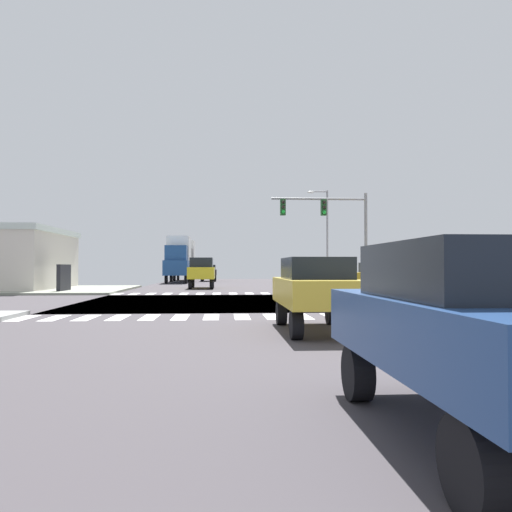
{
  "coord_description": "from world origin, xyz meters",
  "views": [
    {
      "loc": [
        -0.38,
        -23.95,
        1.64
      ],
      "look_at": [
        1.96,
        11.7,
        2.41
      ],
      "focal_mm": 35.58,
      "sensor_mm": 36.0,
      "label": 1
    }
  ],
  "objects_px": {
    "box_truck_crossing_1": "(185,259)",
    "box_truck_leading_2": "(178,258)",
    "sedan_outer_4": "(209,271)",
    "sedan_middle_3": "(472,322)",
    "sedan_inner_5": "(316,287)",
    "suv_farside_1": "(474,273)",
    "street_lamp": "(324,229)",
    "suv_trailing_2": "(202,270)",
    "traffic_signal_mast": "(329,219)",
    "sedan_nearside_1": "(382,276)"
  },
  "relations": [
    {
      "from": "box_truck_leading_2",
      "to": "sedan_inner_5",
      "type": "xyz_separation_m",
      "value": [
        7.0,
        -40.28,
        -1.45
      ]
    },
    {
      "from": "street_lamp",
      "to": "sedan_inner_5",
      "type": "relative_size",
      "value": 1.87
    },
    {
      "from": "sedan_nearside_1",
      "to": "traffic_signal_mast",
      "type": "bearing_deg",
      "value": -153.87
    },
    {
      "from": "street_lamp",
      "to": "sedan_inner_5",
      "type": "bearing_deg",
      "value": -101.88
    },
    {
      "from": "street_lamp",
      "to": "sedan_nearside_1",
      "type": "bearing_deg",
      "value": -88.77
    },
    {
      "from": "traffic_signal_mast",
      "to": "sedan_middle_3",
      "type": "xyz_separation_m",
      "value": [
        -4.34,
        -26.96,
        -3.56
      ]
    },
    {
      "from": "street_lamp",
      "to": "suv_trailing_2",
      "type": "xyz_separation_m",
      "value": [
        -10.1,
        -2.57,
        -3.42
      ]
    },
    {
      "from": "traffic_signal_mast",
      "to": "sedan_inner_5",
      "type": "distance_m",
      "value": 19.64
    },
    {
      "from": "box_truck_crossing_1",
      "to": "sedan_middle_3",
      "type": "bearing_deg",
      "value": 97.01
    },
    {
      "from": "box_truck_crossing_1",
      "to": "sedan_outer_4",
      "type": "bearing_deg",
      "value": 133.7
    },
    {
      "from": "sedan_outer_4",
      "to": "traffic_signal_mast",
      "type": "bearing_deg",
      "value": 107.29
    },
    {
      "from": "sedan_nearside_1",
      "to": "sedan_outer_4",
      "type": "distance_m",
      "value": 32.7
    },
    {
      "from": "traffic_signal_mast",
      "to": "sedan_inner_5",
      "type": "bearing_deg",
      "value": -102.99
    },
    {
      "from": "suv_trailing_2",
      "to": "sedan_outer_4",
      "type": "bearing_deg",
      "value": -90.0
    },
    {
      "from": "box_truck_crossing_1",
      "to": "sedan_inner_5",
      "type": "relative_size",
      "value": 1.67
    },
    {
      "from": "street_lamp",
      "to": "sedan_middle_3",
      "type": "relative_size",
      "value": 1.87
    },
    {
      "from": "sedan_nearside_1",
      "to": "suv_farside_1",
      "type": "bearing_deg",
      "value": 13.24
    },
    {
      "from": "traffic_signal_mast",
      "to": "sedan_outer_4",
      "type": "relative_size",
      "value": 1.48
    },
    {
      "from": "suv_trailing_2",
      "to": "sedan_inner_5",
      "type": "distance_m",
      "value": 26.71
    },
    {
      "from": "suv_farside_1",
      "to": "box_truck_leading_2",
      "type": "bearing_deg",
      "value": 24.74
    },
    {
      "from": "street_lamp",
      "to": "suv_trailing_2",
      "type": "relative_size",
      "value": 1.75
    },
    {
      "from": "box_truck_leading_2",
      "to": "sedan_outer_4",
      "type": "relative_size",
      "value": 1.67
    },
    {
      "from": "sedan_nearside_1",
      "to": "suv_farside_1",
      "type": "relative_size",
      "value": 0.93
    },
    {
      "from": "traffic_signal_mast",
      "to": "street_lamp",
      "type": "distance_m",
      "value": 10.3
    },
    {
      "from": "street_lamp",
      "to": "suv_farside_1",
      "type": "xyz_separation_m",
      "value": [
        1.96,
        -21.36,
        -3.42
      ]
    },
    {
      "from": "street_lamp",
      "to": "sedan_inner_5",
      "type": "height_order",
      "value": "street_lamp"
    },
    {
      "from": "sedan_inner_5",
      "to": "box_truck_crossing_1",
      "type": "bearing_deg",
      "value": 98.17
    },
    {
      "from": "suv_farside_1",
      "to": "box_truck_crossing_1",
      "type": "xyz_separation_m",
      "value": [
        -15.05,
        41.14,
        1.17
      ]
    },
    {
      "from": "box_truck_leading_2",
      "to": "suv_trailing_2",
      "type": "relative_size",
      "value": 1.57
    },
    {
      "from": "street_lamp",
      "to": "sedan_nearside_1",
      "type": "height_order",
      "value": "street_lamp"
    },
    {
      "from": "suv_trailing_2",
      "to": "box_truck_leading_2",
      "type": "bearing_deg",
      "value": -77.79
    },
    {
      "from": "traffic_signal_mast",
      "to": "sedan_middle_3",
      "type": "height_order",
      "value": "traffic_signal_mast"
    },
    {
      "from": "traffic_signal_mast",
      "to": "box_truck_crossing_1",
      "type": "bearing_deg",
      "value": 110.75
    },
    {
      "from": "street_lamp",
      "to": "sedan_outer_4",
      "type": "distance_m",
      "value": 19.81
    },
    {
      "from": "suv_farside_1",
      "to": "street_lamp",
      "type": "bearing_deg",
      "value": 5.23
    },
    {
      "from": "box_truck_crossing_1",
      "to": "sedan_middle_3",
      "type": "distance_m",
      "value": 57.34
    },
    {
      "from": "traffic_signal_mast",
      "to": "sedan_nearside_1",
      "type": "xyz_separation_m",
      "value": [
        2.06,
        -4.21,
        -3.56
      ]
    },
    {
      "from": "sedan_middle_3",
      "to": "sedan_inner_5",
      "type": "relative_size",
      "value": 1.0
    },
    {
      "from": "suv_farside_1",
      "to": "sedan_middle_3",
      "type": "height_order",
      "value": "suv_farside_1"
    },
    {
      "from": "suv_farside_1",
      "to": "sedan_inner_5",
      "type": "relative_size",
      "value": 1.07
    },
    {
      "from": "street_lamp",
      "to": "box_truck_crossing_1",
      "type": "xyz_separation_m",
      "value": [
        -13.1,
        19.78,
        -2.25
      ]
    },
    {
      "from": "sedan_nearside_1",
      "to": "sedan_inner_5",
      "type": "height_order",
      "value": "same"
    },
    {
      "from": "sedan_middle_3",
      "to": "sedan_outer_4",
      "type": "bearing_deg",
      "value": 94.26
    },
    {
      "from": "street_lamp",
      "to": "box_truck_leading_2",
      "type": "height_order",
      "value": "street_lamp"
    },
    {
      "from": "box_truck_crossing_1",
      "to": "box_truck_leading_2",
      "type": "distance_m",
      "value": 8.48
    },
    {
      "from": "suv_farside_1",
      "to": "box_truck_leading_2",
      "type": "xyz_separation_m",
      "value": [
        -15.05,
        32.66,
        1.17
      ]
    },
    {
      "from": "suv_farside_1",
      "to": "sedan_middle_3",
      "type": "distance_m",
      "value": 17.7
    },
    {
      "from": "traffic_signal_mast",
      "to": "suv_trailing_2",
      "type": "xyz_separation_m",
      "value": [
        -8.34,
        7.59,
        -3.28
      ]
    },
    {
      "from": "sedan_middle_3",
      "to": "traffic_signal_mast",
      "type": "bearing_deg",
      "value": 80.85
    },
    {
      "from": "box_truck_leading_2",
      "to": "suv_trailing_2",
      "type": "bearing_deg",
      "value": 102.21
    }
  ]
}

